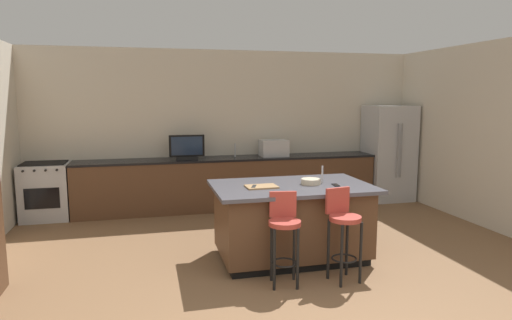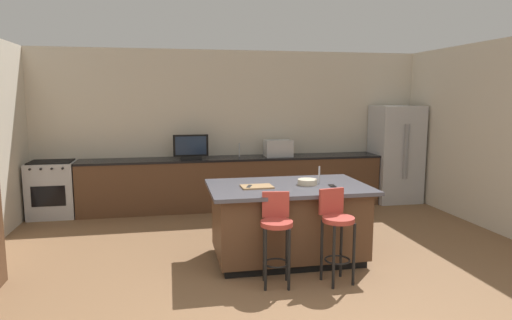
% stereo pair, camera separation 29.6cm
% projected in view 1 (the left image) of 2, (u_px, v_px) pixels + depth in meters
% --- Properties ---
extents(wall_back, '(7.51, 0.12, 2.80)m').
position_uv_depth(wall_back, '(229.00, 128.00, 8.14)').
color(wall_back, beige).
rests_on(wall_back, ground_plane).
extents(wall_right, '(0.12, 5.52, 2.80)m').
position_uv_depth(wall_right, '(498.00, 136.00, 6.53)').
color(wall_right, beige).
rests_on(wall_right, ground_plane).
extents(counter_back, '(5.30, 0.62, 0.91)m').
position_uv_depth(counter_back, '(230.00, 183.00, 7.90)').
color(counter_back, brown).
rests_on(counter_back, ground_plane).
extents(kitchen_island, '(1.91, 1.20, 0.92)m').
position_uv_depth(kitchen_island, '(291.00, 221.00, 5.45)').
color(kitchen_island, black).
rests_on(kitchen_island, ground_plane).
extents(refrigerator, '(0.84, 0.75, 1.81)m').
position_uv_depth(refrigerator, '(388.00, 153.00, 8.52)').
color(refrigerator, '#B7BABF').
rests_on(refrigerator, ground_plane).
extents(range_oven, '(0.73, 0.63, 0.93)m').
position_uv_depth(range_oven, '(46.00, 191.00, 7.18)').
color(range_oven, '#B7BABF').
rests_on(range_oven, ground_plane).
extents(microwave, '(0.48, 0.36, 0.29)m').
position_uv_depth(microwave, '(274.00, 148.00, 8.01)').
color(microwave, '#B7BABF').
rests_on(microwave, counter_back).
extents(tv_monitor, '(0.60, 0.16, 0.42)m').
position_uv_depth(tv_monitor, '(187.00, 148.00, 7.58)').
color(tv_monitor, black).
rests_on(tv_monitor, counter_back).
extents(sink_faucet_back, '(0.02, 0.02, 0.24)m').
position_uv_depth(sink_faucet_back, '(235.00, 150.00, 7.94)').
color(sink_faucet_back, '#B2B2B7').
rests_on(sink_faucet_back, counter_back).
extents(sink_faucet_island, '(0.02, 0.02, 0.22)m').
position_uv_depth(sink_faucet_island, '(322.00, 175.00, 5.46)').
color(sink_faucet_island, '#B2B2B7').
rests_on(sink_faucet_island, kitchen_island).
extents(bar_stool_left, '(0.34, 0.36, 0.98)m').
position_uv_depth(bar_stool_left, '(284.00, 230.00, 4.67)').
color(bar_stool_left, '#B23D33').
rests_on(bar_stool_left, ground_plane).
extents(bar_stool_right, '(0.34, 0.36, 1.00)m').
position_uv_depth(bar_stool_right, '(343.00, 226.00, 4.77)').
color(bar_stool_right, '#B23D33').
rests_on(bar_stool_right, ground_plane).
extents(fruit_bowl, '(0.24, 0.24, 0.07)m').
position_uv_depth(fruit_bowl, '(311.00, 181.00, 5.42)').
color(fruit_bowl, beige).
rests_on(fruit_bowl, kitchen_island).
extents(cell_phone, '(0.09, 0.16, 0.01)m').
position_uv_depth(cell_phone, '(336.00, 185.00, 5.36)').
color(cell_phone, black).
rests_on(cell_phone, kitchen_island).
extents(tv_remote, '(0.10, 0.17, 0.02)m').
position_uv_depth(tv_remote, '(254.00, 187.00, 5.21)').
color(tv_remote, black).
rests_on(tv_remote, kitchen_island).
extents(cutting_board, '(0.37, 0.27, 0.02)m').
position_uv_depth(cutting_board, '(261.00, 187.00, 5.24)').
color(cutting_board, '#A87F51').
rests_on(cutting_board, kitchen_island).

